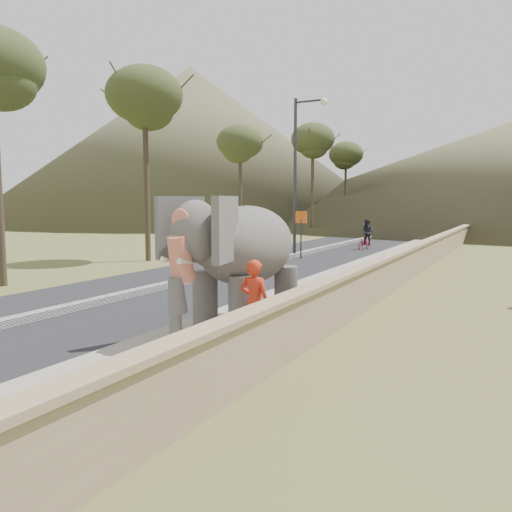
# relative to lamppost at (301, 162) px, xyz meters

# --- Properties ---
(ground) EXTENTS (160.00, 160.00, 0.00)m
(ground) POSITION_rel_lamppost_xyz_m (4.69, -17.86, -4.87)
(ground) COLOR olive
(ground) RESTS_ON ground
(road) EXTENTS (7.00, 120.00, 0.03)m
(road) POSITION_rel_lamppost_xyz_m (-0.31, -7.86, -4.86)
(road) COLOR black
(road) RESTS_ON ground
(median) EXTENTS (0.35, 120.00, 0.22)m
(median) POSITION_rel_lamppost_xyz_m (-0.31, -7.86, -4.76)
(median) COLOR black
(median) RESTS_ON ground
(walkway) EXTENTS (3.00, 120.00, 0.15)m
(walkway) POSITION_rel_lamppost_xyz_m (4.69, -7.86, -4.80)
(walkway) COLOR #9E9687
(walkway) RESTS_ON ground
(parapet) EXTENTS (0.30, 120.00, 1.10)m
(parapet) POSITION_rel_lamppost_xyz_m (6.34, -7.86, -4.32)
(parapet) COLOR tan
(parapet) RESTS_ON ground
(lamppost) EXTENTS (1.76, 0.36, 8.00)m
(lamppost) POSITION_rel_lamppost_xyz_m (0.00, 0.00, 0.00)
(lamppost) COLOR #2F2E33
(lamppost) RESTS_ON ground
(signboard) EXTENTS (0.60, 0.08, 2.40)m
(signboard) POSITION_rel_lamppost_xyz_m (0.19, -0.32, -3.23)
(signboard) COLOR #2D2D33
(signboard) RESTS_ON ground
(hill_left) EXTENTS (60.00, 60.00, 22.00)m
(hill_left) POSITION_rel_lamppost_xyz_m (-33.31, 37.14, 6.13)
(hill_left) COLOR brown
(hill_left) RESTS_ON ground
(elephant_and_man) EXTENTS (2.43, 4.06, 2.81)m
(elephant_and_man) POSITION_rel_lamppost_xyz_m (4.71, -13.89, -3.33)
(elephant_and_man) COLOR #635F5A
(elephant_and_man) RESTS_ON ground
(motorcyclist) EXTENTS (0.98, 1.62, 1.84)m
(motorcyclist) POSITION_rel_lamppost_xyz_m (1.72, 6.01, -4.13)
(motorcyclist) COLOR maroon
(motorcyclist) RESTS_ON ground
(trees) EXTENTS (48.77, 43.04, 9.87)m
(trees) POSITION_rel_lamppost_xyz_m (3.38, 9.86, -0.60)
(trees) COLOR #473828
(trees) RESTS_ON ground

